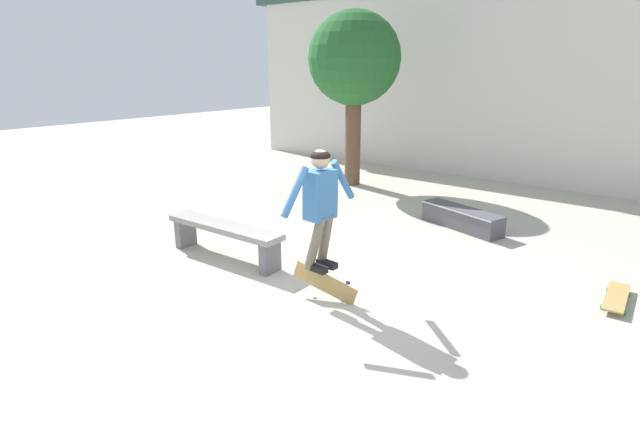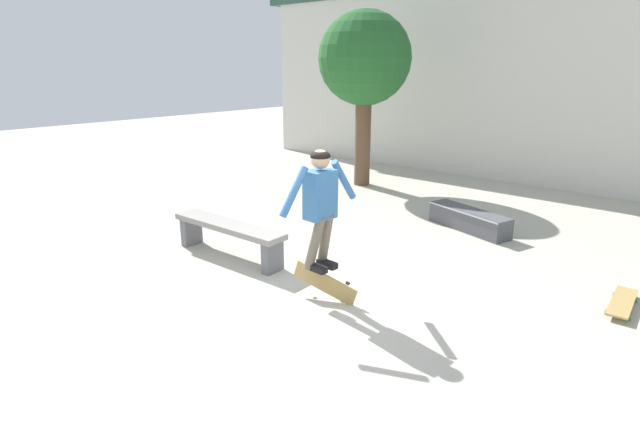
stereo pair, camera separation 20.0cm
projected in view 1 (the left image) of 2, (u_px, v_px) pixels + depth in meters
The scene contains 8 objects.
ground_plane at pixel (300, 310), 5.55m from camera, with size 40.00×40.00×0.00m, color #B2AD9E.
building_backdrop at pixel (537, 76), 10.79m from camera, with size 16.65×0.52×5.95m.
tree_left at pixel (354, 61), 10.62m from camera, with size 1.98×1.98×3.74m.
park_bench at pixel (224, 233), 6.93m from camera, with size 1.94×0.44×0.50m.
skate_ledge at pixel (462, 218), 8.28m from camera, with size 1.51×0.81×0.34m.
skater at pixel (320, 200), 5.48m from camera, with size 0.31×1.18×1.37m.
skateboard_flipping at pixel (325, 283), 5.76m from camera, with size 0.81×0.25×0.43m.
skateboard_resting at pixel (616, 297), 5.70m from camera, with size 0.28×0.88×0.08m.
Camera 1 is at (3.31, -3.77, 2.62)m, focal length 28.00 mm.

